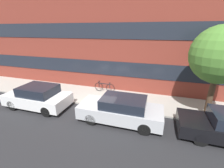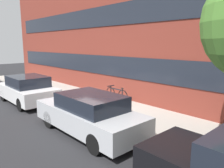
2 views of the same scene
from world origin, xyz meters
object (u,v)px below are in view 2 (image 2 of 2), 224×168
Objects in this scene: parked_car_white at (27,90)px; fire_hydrant at (50,89)px; bicycle at (116,94)px; parked_car_silver at (89,114)px.

parked_car_white reaches higher than fire_hydrant.
bicycle reaches higher than fire_hydrant.
parked_car_white is 2.46× the size of bicycle.
parked_car_silver is at bearing -14.58° from fire_hydrant.
bicycle is at bearing -133.98° from parked_car_white.
parked_car_white is 4.60m from bicycle.
bicycle is (-2.10, 3.31, -0.20)m from parked_car_silver.
parked_car_silver is 6.42× the size of fire_hydrant.
parked_car_white is at bearing -72.78° from fire_hydrant.
parked_car_white reaches higher than bicycle.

